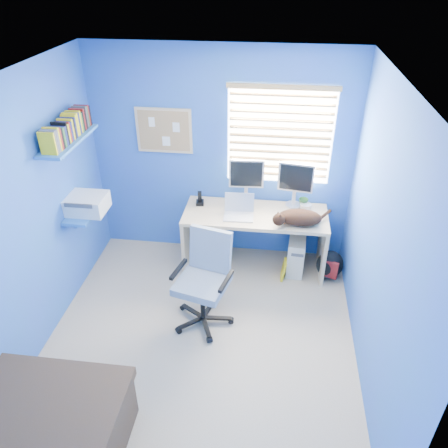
# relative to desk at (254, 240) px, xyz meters

# --- Properties ---
(floor) EXTENTS (3.00, 3.20, 0.00)m
(floor) POSITION_rel_desk_xyz_m (-0.43, -1.26, -0.37)
(floor) COLOR #BDAB93
(floor) RESTS_ON ground
(ceiling) EXTENTS (3.00, 3.20, 0.00)m
(ceiling) POSITION_rel_desk_xyz_m (-0.43, -1.26, 2.13)
(ceiling) COLOR white
(ceiling) RESTS_ON wall_back
(wall_back) EXTENTS (3.00, 0.01, 2.50)m
(wall_back) POSITION_rel_desk_xyz_m (-0.43, 0.34, 0.88)
(wall_back) COLOR blue
(wall_back) RESTS_ON ground
(wall_front) EXTENTS (3.00, 0.01, 2.50)m
(wall_front) POSITION_rel_desk_xyz_m (-0.43, -2.86, 0.88)
(wall_front) COLOR blue
(wall_front) RESTS_ON ground
(wall_left) EXTENTS (0.01, 3.20, 2.50)m
(wall_left) POSITION_rel_desk_xyz_m (-1.93, -1.26, 0.88)
(wall_left) COLOR blue
(wall_left) RESTS_ON ground
(wall_right) EXTENTS (0.01, 3.20, 2.50)m
(wall_right) POSITION_rel_desk_xyz_m (1.07, -1.26, 0.88)
(wall_right) COLOR blue
(wall_right) RESTS_ON ground
(desk) EXTENTS (1.63, 0.65, 0.74)m
(desk) POSITION_rel_desk_xyz_m (0.00, 0.00, 0.00)
(desk) COLOR tan
(desk) RESTS_ON floor
(laptop) EXTENTS (0.34, 0.27, 0.22)m
(laptop) POSITION_rel_desk_xyz_m (-0.18, -0.10, 0.48)
(laptop) COLOR silver
(laptop) RESTS_ON desk
(monitor_left) EXTENTS (0.41, 0.14, 0.54)m
(monitor_left) POSITION_rel_desk_xyz_m (-0.13, 0.26, 0.64)
(monitor_left) COLOR silver
(monitor_left) RESTS_ON desk
(monitor_right) EXTENTS (0.41, 0.18, 0.54)m
(monitor_right) POSITION_rel_desk_xyz_m (0.42, 0.23, 0.64)
(monitor_right) COLOR silver
(monitor_right) RESTS_ON desk
(phone) EXTENTS (0.10, 0.12, 0.17)m
(phone) POSITION_rel_desk_xyz_m (-0.66, 0.13, 0.45)
(phone) COLOR black
(phone) RESTS_ON desk
(mug) EXTENTS (0.10, 0.09, 0.10)m
(mug) POSITION_rel_desk_xyz_m (0.54, 0.23, 0.42)
(mug) COLOR #28612A
(mug) RESTS_ON desk
(cd_spindle) EXTENTS (0.13, 0.13, 0.07)m
(cd_spindle) POSITION_rel_desk_xyz_m (0.56, 0.16, 0.41)
(cd_spindle) COLOR silver
(cd_spindle) RESTS_ON desk
(cat) EXTENTS (0.53, 0.41, 0.17)m
(cat) POSITION_rel_desk_xyz_m (0.49, -0.17, 0.45)
(cat) COLOR black
(cat) RESTS_ON desk
(tower_pc) EXTENTS (0.22, 0.45, 0.45)m
(tower_pc) POSITION_rel_desk_xyz_m (0.50, 0.00, -0.14)
(tower_pc) COLOR beige
(tower_pc) RESTS_ON floor
(drawer_boxes) EXTENTS (0.35, 0.28, 0.41)m
(drawer_boxes) POSITION_rel_desk_xyz_m (-0.53, 0.07, -0.17)
(drawer_boxes) COLOR tan
(drawer_boxes) RESTS_ON floor
(yellow_book) EXTENTS (0.03, 0.17, 0.24)m
(yellow_book) POSITION_rel_desk_xyz_m (0.36, -0.20, -0.25)
(yellow_book) COLOR yellow
(yellow_book) RESTS_ON floor
(backpack) EXTENTS (0.38, 0.34, 0.36)m
(backpack) POSITION_rel_desk_xyz_m (0.89, -0.11, -0.19)
(backpack) COLOR black
(backpack) RESTS_ON floor
(bed_corner) EXTENTS (1.07, 0.76, 0.51)m
(bed_corner) POSITION_rel_desk_xyz_m (-1.35, -2.49, -0.11)
(bed_corner) COLOR #463327
(bed_corner) RESTS_ON floor
(office_chair) EXTENTS (0.70, 0.70, 0.99)m
(office_chair) POSITION_rel_desk_xyz_m (-0.44, -0.97, 0.00)
(office_chair) COLOR black
(office_chair) RESTS_ON floor
(window_blinds) EXTENTS (1.15, 0.05, 1.10)m
(window_blinds) POSITION_rel_desk_xyz_m (0.22, 0.31, 1.18)
(window_blinds) COLOR white
(window_blinds) RESTS_ON ground
(corkboard) EXTENTS (0.64, 0.02, 0.52)m
(corkboard) POSITION_rel_desk_xyz_m (-1.08, 0.33, 1.18)
(corkboard) COLOR tan
(corkboard) RESTS_ON ground
(wall_shelves) EXTENTS (0.42, 0.90, 1.05)m
(wall_shelves) POSITION_rel_desk_xyz_m (-1.79, -0.51, 1.06)
(wall_shelves) COLOR blue
(wall_shelves) RESTS_ON ground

